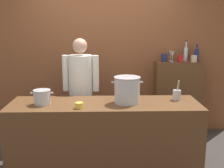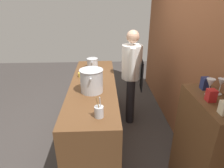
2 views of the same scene
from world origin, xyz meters
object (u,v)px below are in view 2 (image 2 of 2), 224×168
object	(u,v)px
wine_glass_short	(210,83)
spice_tin_navy	(205,83)
wine_glass_wide	(221,83)
chef	(132,71)
butter_jar	(81,75)
stockpot_small	(92,63)
stockpot_large	(92,81)
spice_tin_red	(211,95)
utensil_crock	(99,111)

from	to	relation	value
wine_glass_short	spice_tin_navy	bearing A→B (deg)	166.85
wine_glass_short	spice_tin_navy	xyz separation A→B (m)	(-0.13, 0.03, -0.06)
wine_glass_short	wine_glass_wide	world-z (taller)	wine_glass_short
chef	wine_glass_short	size ratio (longest dim) A/B	9.88
chef	butter_jar	world-z (taller)	chef
butter_jar	stockpot_small	bearing A→B (deg)	159.32
stockpot_large	spice_tin_navy	bearing A→B (deg)	59.76
chef	stockpot_small	distance (m)	0.81
chef	stockpot_large	size ratio (longest dim) A/B	4.29
chef	wine_glass_wide	bearing A→B (deg)	-150.80
wine_glass_short	wine_glass_wide	xyz separation A→B (m)	(-0.01, 0.11, -0.00)
chef	spice_tin_navy	distance (m)	1.49
butter_jar	wine_glass_wide	xyz separation A→B (m)	(1.40, 1.51, 0.43)
stockpot_large	spice_tin_red	xyz separation A→B (m)	(0.96, 1.14, 0.24)
butter_jar	wine_glass_wide	distance (m)	2.11
wine_glass_wide	stockpot_large	bearing A→B (deg)	-122.65
stockpot_small	spice_tin_navy	size ratio (longest dim) A/B	2.15
wine_glass_wide	chef	bearing A→B (deg)	-156.16
wine_glass_wide	spice_tin_red	bearing A→B (deg)	-50.08
stockpot_large	wine_glass_wide	world-z (taller)	wine_glass_wide
spice_tin_red	stockpot_small	bearing A→B (deg)	-149.38
wine_glass_wide	stockpot_small	bearing A→B (deg)	-144.43
butter_jar	wine_glass_short	distance (m)	2.03
wine_glass_short	chef	bearing A→B (deg)	-160.00
butter_jar	spice_tin_red	size ratio (longest dim) A/B	0.83
stockpot_large	stockpot_small	distance (m)	1.04
wine_glass_short	wine_glass_wide	size ratio (longest dim) A/B	1.02
utensil_crock	spice_tin_navy	bearing A→B (deg)	87.03
wine_glass_short	wine_glass_wide	bearing A→B (deg)	93.47
butter_jar	spice_tin_navy	bearing A→B (deg)	48.13
butter_jar	wine_glass_wide	bearing A→B (deg)	47.11
butter_jar	wine_glass_short	size ratio (longest dim) A/B	0.56
chef	utensil_crock	size ratio (longest dim) A/B	6.37
wine_glass_wide	spice_tin_red	world-z (taller)	wine_glass_wide
stockpot_small	wine_glass_wide	bearing A→B (deg)	35.57
spice_tin_red	wine_glass_short	bearing A→B (deg)	160.63
stockpot_small	butter_jar	bearing A→B (deg)	-20.68
stockpot_small	spice_tin_navy	xyz separation A→B (m)	(1.75, 1.25, 0.32)
butter_jar	wine_glass_short	xyz separation A→B (m)	(1.41, 1.40, 0.43)
butter_jar	chef	bearing A→B (deg)	93.26
stockpot_small	spice_tin_red	world-z (taller)	spice_tin_red
utensil_crock	chef	bearing A→B (deg)	156.84
chef	butter_jar	size ratio (longest dim) A/B	17.53
wine_glass_wide	spice_tin_navy	size ratio (longest dim) A/B	1.30
spice_tin_red	spice_tin_navy	bearing A→B (deg)	163.77
stockpot_large	butter_jar	bearing A→B (deg)	-159.33
utensil_crock	wine_glass_wide	xyz separation A→B (m)	(0.18, 1.19, 0.40)
stockpot_large	wine_glass_short	distance (m)	1.48
chef	utensil_crock	world-z (taller)	chef
spice_tin_navy	stockpot_large	bearing A→B (deg)	-120.24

